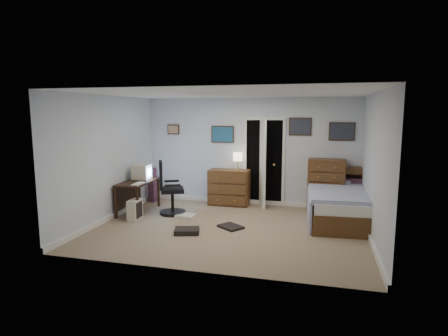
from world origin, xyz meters
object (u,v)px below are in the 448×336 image
Objects in this scene: office_chair at (169,194)px; tall_dresser at (326,185)px; computer_desk at (135,188)px; low_dresser at (229,187)px; bed at (338,205)px.

tall_dresser is at bearing -6.06° from office_chair.
computer_desk is 2.18m from low_dresser.
low_dresser is (1.85, 1.14, -0.11)m from computer_desk.
computer_desk is 0.55× the size of bed.
tall_dresser is (4.05, 1.12, 0.04)m from computer_desk.
low_dresser is at bearing -178.36° from tall_dresser.
computer_desk is 1.30× the size of low_dresser.
office_chair is at bearing -133.36° from low_dresser.
tall_dresser is (3.24, 1.10, 0.13)m from office_chair.
low_dresser is at bearing 22.44° from office_chair.
tall_dresser reaches higher than low_dresser.
bed is at bearing -18.18° from low_dresser.
computer_desk is 4.29m from bed.
tall_dresser is (2.20, -0.02, 0.16)m from low_dresser.
bed is (3.46, 0.37, -0.11)m from office_chair.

